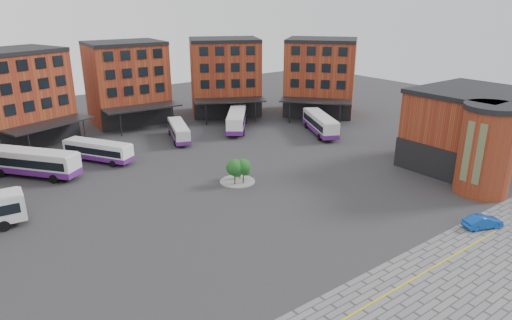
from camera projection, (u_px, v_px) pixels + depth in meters
ground at (288, 221)px, 47.00m from camera, size 160.00×160.00×0.00m
yellow_line at (418, 276)px, 37.60m from camera, size 26.00×0.15×0.02m
main_building at (104, 98)px, 70.65m from camera, size 94.14×42.48×14.60m
east_building at (471, 132)px, 59.26m from camera, size 17.40×15.40×10.60m
tree_island at (239, 169)px, 56.12m from camera, size 4.40×4.40×3.29m
bus_b at (33, 162)px, 58.33m from camera, size 9.88×11.54×3.50m
bus_c at (98, 151)px, 63.85m from camera, size 7.40×10.14×2.93m
bus_d at (179, 131)px, 73.72m from camera, size 5.41×10.04×2.77m
bus_e at (237, 119)px, 79.49m from camera, size 9.70×11.17×3.40m
bus_f at (320, 123)px, 77.08m from camera, size 7.65×11.70×3.31m
blue_car at (483, 222)px, 45.48m from camera, size 4.20×2.79×1.31m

